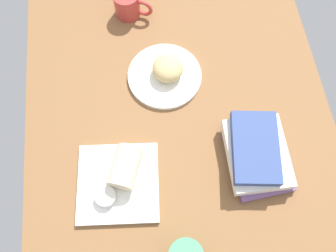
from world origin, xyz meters
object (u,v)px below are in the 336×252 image
round_plate (165,76)px  square_plate (118,183)px  sauce_cup (106,197)px  scone_pastry (168,68)px  second_mug (128,4)px  book_stack (257,154)px  breakfast_wrap (125,167)px

round_plate → square_plate: square_plate is taller
sauce_cup → scone_pastry: bearing=149.7°
second_mug → scone_pastry: bearing=21.1°
second_mug → sauce_cup: bearing=-10.3°
round_plate → book_stack: book_stack is taller
square_plate → round_plate: bearing=152.3°
round_plate → scone_pastry: scone_pastry is taller
square_plate → breakfast_wrap: (-2.95, 2.60, 4.36)cm
book_stack → second_mug: (-54.84, -30.28, 0.29)cm
round_plate → second_mug: (-25.65, -8.69, 3.71)cm
sauce_cup → breakfast_wrap: breakfast_wrap is taller
breakfast_wrap → second_mug: size_ratio=0.89×
second_mug → breakfast_wrap: bearing=-5.5°
sauce_cup → book_stack: 41.85cm
sauce_cup → book_stack: book_stack is taller
book_stack → second_mug: bearing=-151.1°
scone_pastry → breakfast_wrap: bearing=-27.3°
round_plate → second_mug: bearing=-161.3°
round_plate → square_plate: 35.64cm
sauce_cup → book_stack: bearing=98.3°
book_stack → second_mug: same height
round_plate → breakfast_wrap: bearing=-26.0°
second_mug → round_plate: bearing=18.7°
round_plate → scone_pastry: (-0.43, 1.06, 3.53)cm
round_plate → second_mug: second_mug is taller
sauce_cup → second_mug: (-60.90, 11.11, 1.45)cm
scone_pastry → second_mug: second_mug is taller
square_plate → scone_pastry: bearing=151.2°
scone_pastry → book_stack: book_stack is taller
scone_pastry → square_plate: (31.99, -17.62, -3.43)cm
sauce_cup → breakfast_wrap: bearing=138.6°
round_plate → sauce_cup: 40.49cm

